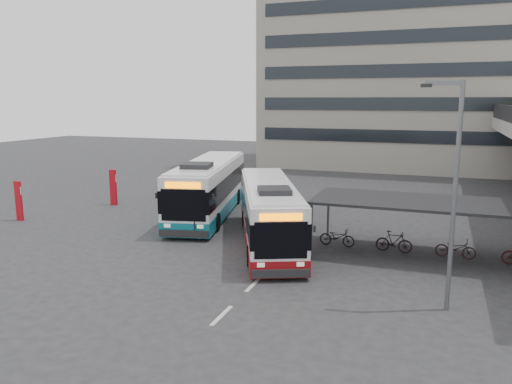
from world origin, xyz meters
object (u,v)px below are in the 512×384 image
(bus_main, at_px, (269,213))
(bus_teal, at_px, (209,188))
(pedestrian, at_px, (197,225))
(lamp_post, at_px, (452,183))

(bus_main, bearing_deg, bus_teal, 116.34)
(pedestrian, bearing_deg, bus_teal, 37.31)
(pedestrian, bearing_deg, lamp_post, -94.14)
(bus_teal, relative_size, pedestrian, 7.45)
(bus_teal, distance_m, lamp_post, 17.12)
(pedestrian, xyz_separation_m, lamp_post, (11.58, -4.62, 3.50))
(bus_main, height_order, bus_teal, bus_teal)
(bus_main, xyz_separation_m, pedestrian, (-3.46, -0.93, -0.68))
(bus_teal, xyz_separation_m, lamp_post, (13.55, -10.12, 2.67))
(bus_main, xyz_separation_m, bus_teal, (-5.43, 4.58, 0.15))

